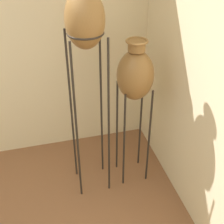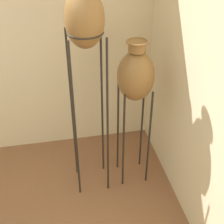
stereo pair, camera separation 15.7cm
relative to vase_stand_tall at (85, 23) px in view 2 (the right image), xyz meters
The scene contains 2 objects.
vase_stand_tall is the anchor object (origin of this frame).
vase_stand_medium 0.68m from the vase_stand_tall, ahead, with size 0.34×0.34×1.54m.
Camera 2 is at (0.89, -1.20, 2.49)m, focal length 50.00 mm.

